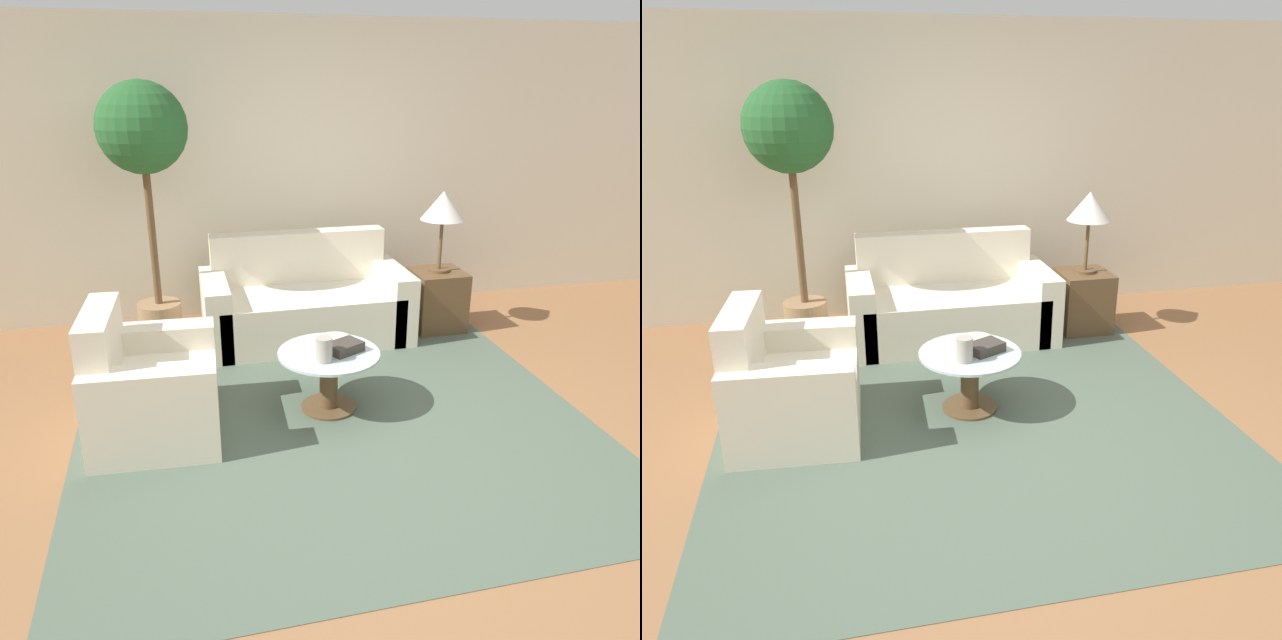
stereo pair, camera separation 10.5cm
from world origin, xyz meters
TOP-DOWN VIEW (x-y plane):
  - ground_plane at (0.00, 0.00)m, footprint 14.00×14.00m
  - wall_back at (0.00, 2.64)m, footprint 10.00×0.06m
  - rug at (-0.09, 0.58)m, footprint 3.27×3.46m
  - sofa_main at (0.02, 1.89)m, footprint 1.72×0.83m
  - armchair at (-1.27, 0.56)m, footprint 0.81×0.93m
  - coffee_table at (-0.09, 0.58)m, footprint 0.68×0.68m
  - side_table at (1.20, 1.79)m, footprint 0.44×0.44m
  - table_lamp at (1.20, 1.79)m, footprint 0.37×0.37m
  - potted_plant at (-1.19, 2.00)m, footprint 0.69×0.69m
  - vase at (-0.16, 0.46)m, footprint 0.11×0.11m
  - bowl at (-0.02, 0.68)m, footprint 0.21×0.21m
  - book_stack at (0.01, 0.57)m, footprint 0.27×0.24m

SIDE VIEW (x-z plane):
  - ground_plane at x=0.00m, z-range 0.00..0.00m
  - rug at x=-0.09m, z-range 0.00..0.01m
  - side_table at x=1.20m, z-range 0.00..0.53m
  - coffee_table at x=-0.09m, z-range 0.06..0.48m
  - armchair at x=-1.27m, z-range -0.13..0.70m
  - sofa_main at x=0.02m, z-range -0.15..0.72m
  - bowl at x=-0.02m, z-range 0.42..0.47m
  - book_stack at x=0.01m, z-range 0.42..0.48m
  - vase at x=-0.16m, z-range 0.42..0.58m
  - table_lamp at x=1.20m, z-range 0.74..1.43m
  - wall_back at x=0.00m, z-range 0.00..2.60m
  - potted_plant at x=-1.19m, z-range 0.50..2.60m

